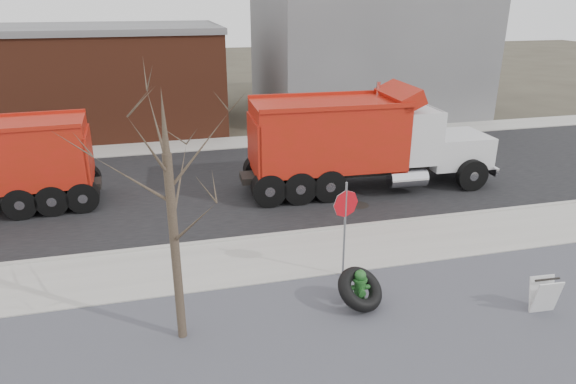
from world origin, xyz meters
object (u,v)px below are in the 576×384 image
object	(u,v)px
stop_sign	(345,213)
dump_truck_red_a	(360,139)
truck_tire	(360,289)
fire_hydrant	(360,289)
sandwich_board	(544,295)

from	to	relation	value
stop_sign	dump_truck_red_a	size ratio (longest dim) A/B	0.28
stop_sign	dump_truck_red_a	world-z (taller)	dump_truck_red_a
truck_tire	stop_sign	bearing A→B (deg)	85.72
fire_hydrant	stop_sign	bearing A→B (deg)	93.55
stop_sign	truck_tire	bearing A→B (deg)	-86.19
stop_sign	sandwich_board	size ratio (longest dim) A/B	3.04
truck_tire	dump_truck_red_a	xyz separation A→B (m)	(2.82, 7.32, 1.40)
fire_hydrant	dump_truck_red_a	xyz separation A→B (m)	(2.78, 7.22, 1.47)
truck_tire	stop_sign	xyz separation A→B (m)	(0.10, 1.39, 1.27)
truck_tire	fire_hydrant	bearing A→B (deg)	71.24
stop_sign	sandwich_board	xyz separation A→B (m)	(3.80, -2.57, -1.30)
fire_hydrant	stop_sign	xyz separation A→B (m)	(0.07, 1.29, 1.33)
truck_tire	dump_truck_red_a	world-z (taller)	dump_truck_red_a
truck_tire	sandwich_board	world-z (taller)	truck_tire
truck_tire	stop_sign	distance (m)	1.88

